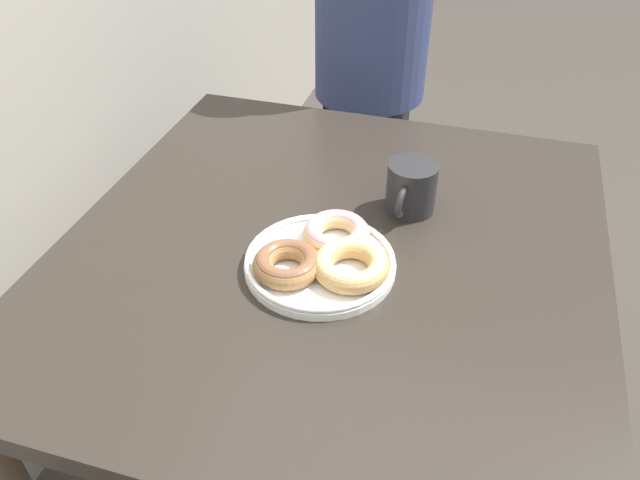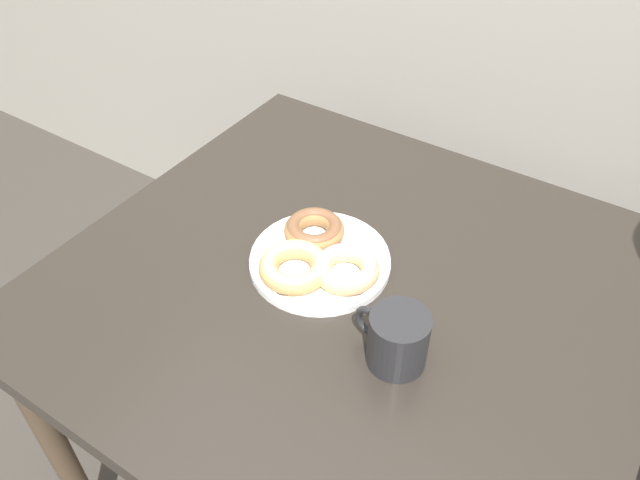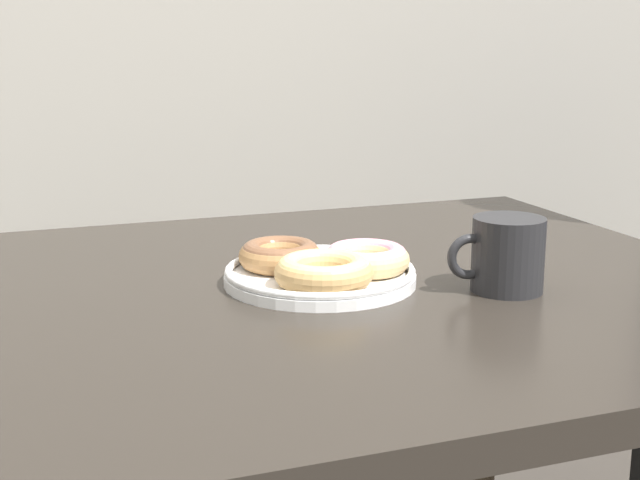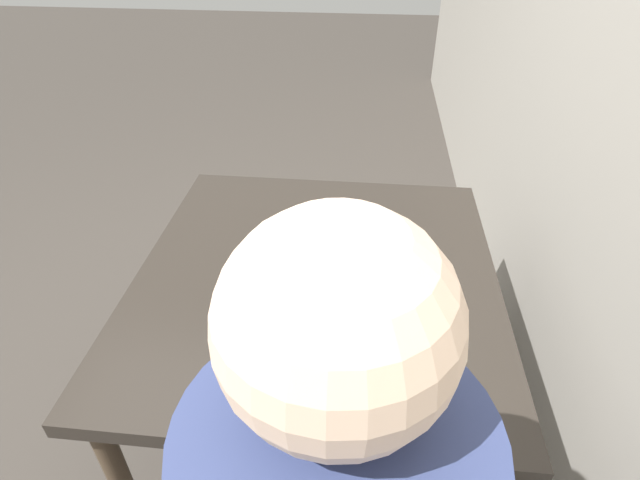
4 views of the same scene
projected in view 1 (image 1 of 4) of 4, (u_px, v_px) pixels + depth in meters
The scene contains 4 objects.
dining_table at pixel (332, 276), 1.16m from camera, with size 1.02×0.95×0.75m.
donut_plate at pixel (324, 257), 1.04m from camera, with size 0.27×0.27×0.05m.
coffee_mug at pixel (411, 187), 1.17m from camera, with size 0.13×0.09×0.10m.
person_figure at pixel (370, 76), 1.72m from camera, with size 0.32×0.30×1.40m.
Camera 1 is at (-0.84, 0.17, 1.44)m, focal length 35.00 mm.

